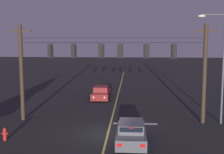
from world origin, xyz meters
name	(u,v)px	position (x,y,z in m)	size (l,w,h in m)	color
ground_plane	(108,134)	(0.00, 0.00, 0.00)	(180.00, 180.00, 0.00)	black
lane_centre_stripe	(115,105)	(0.00, 9.28, 0.00)	(0.14, 60.00, 0.01)	#D1C64C
stop_bar_paint	(135,124)	(1.90, 2.68, 0.00)	(3.40, 0.36, 0.01)	silver
signal_span_assembly	(111,72)	(0.00, 3.28, 3.96)	(16.12, 0.32, 7.62)	#38281C
traffic_light_leftmost	(50,51)	(-4.81, 3.26, 5.56)	(0.48, 0.41, 1.22)	black
traffic_light_left_inner	(73,51)	(-2.96, 3.26, 5.56)	(0.48, 0.41, 1.22)	black
traffic_light_centre	(101,51)	(-0.77, 3.26, 5.56)	(0.48, 0.41, 1.22)	black
traffic_light_right_inner	(120,51)	(0.70, 3.26, 5.56)	(0.48, 0.41, 1.22)	black
traffic_light_rightmost	(147,51)	(2.72, 3.26, 5.56)	(0.48, 0.41, 1.22)	black
traffic_light_far_right	(174,51)	(4.82, 3.26, 5.56)	(0.48, 0.41, 1.22)	black
car_waiting_near_lane	(131,133)	(1.60, -1.68, 0.65)	(1.80, 4.33, 1.39)	#4C4C51
car_oncoming_lead	(101,93)	(-1.72, 12.27, 0.65)	(1.80, 4.42, 1.39)	maroon
street_lamp_corner	(220,59)	(8.23, 3.22, 5.02)	(2.11, 0.30, 8.41)	#4C4F54
fire_hydrant	(5,134)	(-6.50, -1.76, 0.44)	(0.44, 0.22, 0.84)	red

